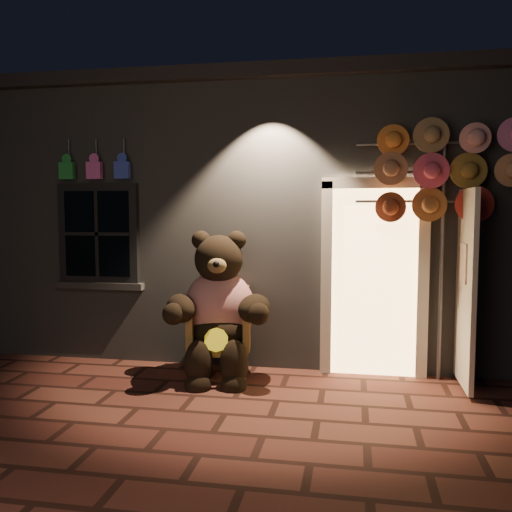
# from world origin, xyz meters

# --- Properties ---
(ground) EXTENTS (60.00, 60.00, 0.00)m
(ground) POSITION_xyz_m (0.00, 0.00, 0.00)
(ground) COLOR brown
(ground) RESTS_ON ground
(shop_building) EXTENTS (7.30, 5.95, 3.51)m
(shop_building) POSITION_xyz_m (0.00, 3.99, 1.74)
(shop_building) COLOR slate
(shop_building) RESTS_ON ground
(wicker_armchair) EXTENTS (0.75, 0.70, 0.97)m
(wicker_armchair) POSITION_xyz_m (-0.33, 1.16, 0.49)
(wicker_armchair) COLOR #A88841
(wicker_armchair) RESTS_ON ground
(teddy_bear) EXTENTS (1.23, 1.04, 1.71)m
(teddy_bear) POSITION_xyz_m (-0.31, 1.03, 0.75)
(teddy_bear) COLOR #B31613
(teddy_bear) RESTS_ON ground
(hat_rack) EXTENTS (1.75, 0.22, 2.76)m
(hat_rack) POSITION_xyz_m (2.05, 1.28, 2.24)
(hat_rack) COLOR #59595E
(hat_rack) RESTS_ON ground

